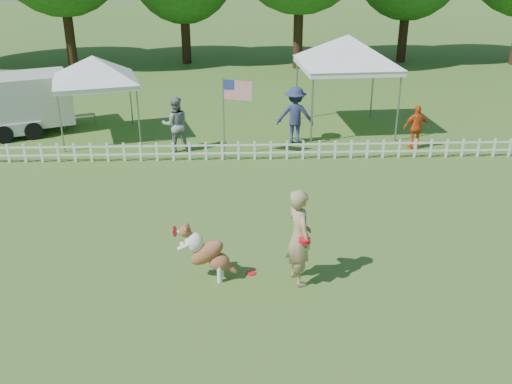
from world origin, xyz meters
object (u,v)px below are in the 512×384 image
at_px(dog, 208,253).
at_px(frisbee_on_turf, 251,273).
at_px(canopy_tent_left, 97,98).
at_px(spectator_a, 176,124).
at_px(spectator_b, 295,115).
at_px(handler, 299,237).
at_px(cargo_trailer, 13,105).
at_px(flag_pole, 224,119).
at_px(spectator_c, 416,127).
at_px(canopy_tent_right, 345,85).

bearing_deg(dog, frisbee_on_turf, 18.66).
height_order(canopy_tent_left, spectator_a, canopy_tent_left).
xyz_separation_m(canopy_tent_left, spectator_b, (6.63, -0.83, -0.42)).
distance_m(handler, spectator_b, 8.56).
bearing_deg(cargo_trailer, spectator_a, -42.13).
bearing_deg(spectator_a, dog, 88.80).
height_order(dog, flag_pole, flag_pole).
height_order(cargo_trailer, spectator_b, cargo_trailer).
bearing_deg(spectator_c, dog, 45.27).
height_order(flag_pole, spectator_a, flag_pole).
bearing_deg(dog, spectator_b, 81.98).
relative_size(handler, spectator_a, 1.12).
xyz_separation_m(flag_pole, spectator_c, (6.18, 0.61, -0.53)).
bearing_deg(flag_pole, dog, -73.28).
relative_size(canopy_tent_left, flag_pole, 1.09).
height_order(canopy_tent_left, spectator_b, canopy_tent_left).
height_order(handler, spectator_b, handler).
height_order(handler, canopy_tent_left, canopy_tent_left).
height_order(handler, cargo_trailer, cargo_trailer).
bearing_deg(canopy_tent_right, flag_pole, -151.14).
xyz_separation_m(canopy_tent_right, spectator_b, (-1.87, -1.38, -0.69)).
xyz_separation_m(canopy_tent_right, flag_pole, (-4.20, -2.73, -0.38)).
height_order(canopy_tent_right, spectator_b, canopy_tent_right).
distance_m(canopy_tent_left, spectator_c, 10.62).
bearing_deg(flag_pole, handler, -59.26).
relative_size(dog, frisbee_on_turf, 5.78).
bearing_deg(handler, canopy_tent_right, -32.36).
height_order(cargo_trailer, spectator_c, cargo_trailer).
xyz_separation_m(frisbee_on_turf, spectator_c, (5.54, 7.49, 0.71)).
bearing_deg(spectator_a, handler, 100.55).
distance_m(dog, flag_pole, 7.06).
bearing_deg(canopy_tent_left, spectator_c, -23.87).
bearing_deg(spectator_b, spectator_a, 15.39).
height_order(dog, spectator_c, spectator_c).
xyz_separation_m(frisbee_on_turf, spectator_b, (1.69, 8.22, 0.94)).
bearing_deg(spectator_c, spectator_a, -5.35).
bearing_deg(handler, spectator_a, 4.12).
relative_size(dog, spectator_c, 0.81).
height_order(handler, spectator_a, handler).
xyz_separation_m(frisbee_on_turf, flag_pole, (-0.64, 6.88, 1.24)).
bearing_deg(dog, spectator_a, 108.72).
relative_size(handler, flag_pole, 0.79).
bearing_deg(spectator_b, cargo_trailer, -2.30).
xyz_separation_m(spectator_a, spectator_b, (3.88, 0.66, 0.06)).
height_order(canopy_tent_left, cargo_trailer, canopy_tent_left).
relative_size(dog, canopy_tent_right, 0.36).
relative_size(spectator_a, spectator_c, 1.22).
relative_size(frisbee_on_turf, canopy_tent_left, 0.07).
distance_m(canopy_tent_left, canopy_tent_right, 8.52).
bearing_deg(dog, flag_pole, 97.13).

